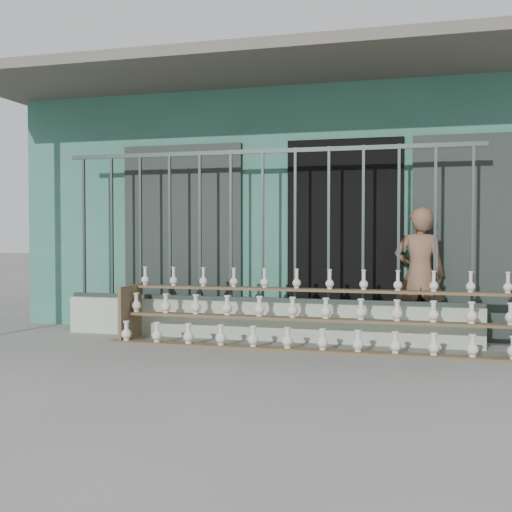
# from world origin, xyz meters

# --- Properties ---
(ground) EXTENTS (60.00, 60.00, 0.00)m
(ground) POSITION_xyz_m (0.00, 0.00, 0.00)
(ground) COLOR slate
(workshop_building) EXTENTS (7.40, 6.60, 3.21)m
(workshop_building) POSITION_xyz_m (0.00, 4.23, 1.62)
(workshop_building) COLOR #336B59
(workshop_building) RESTS_ON ground
(parapet_wall) EXTENTS (5.00, 0.20, 0.45)m
(parapet_wall) POSITION_xyz_m (0.00, 1.30, 0.23)
(parapet_wall) COLOR #A9BBA0
(parapet_wall) RESTS_ON ground
(security_fence) EXTENTS (5.00, 0.04, 1.80)m
(security_fence) POSITION_xyz_m (-0.00, 1.30, 1.35)
(security_fence) COLOR #283330
(security_fence) RESTS_ON parapet_wall
(shelf_rack) EXTENTS (4.50, 0.68, 0.85)m
(shelf_rack) POSITION_xyz_m (0.63, 0.89, 0.36)
(shelf_rack) COLOR brown
(shelf_rack) RESTS_ON ground
(elderly_woman) EXTENTS (0.60, 0.42, 1.56)m
(elderly_woman) POSITION_xyz_m (1.79, 1.57, 0.78)
(elderly_woman) COLOR brown
(elderly_woman) RESTS_ON ground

